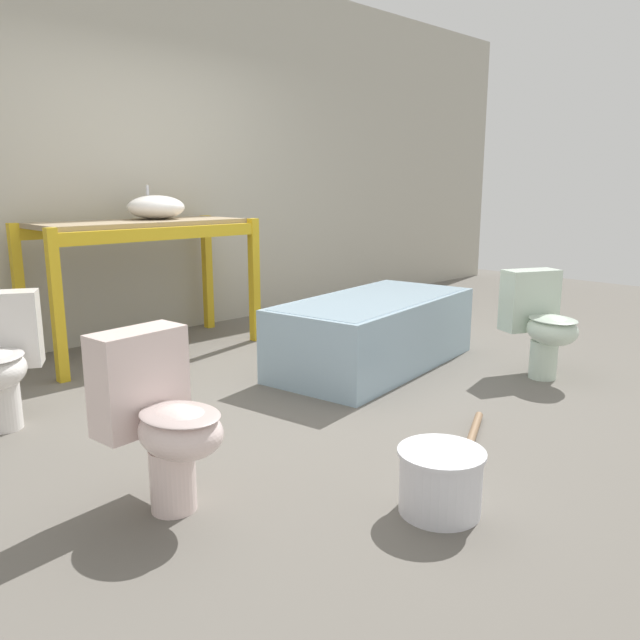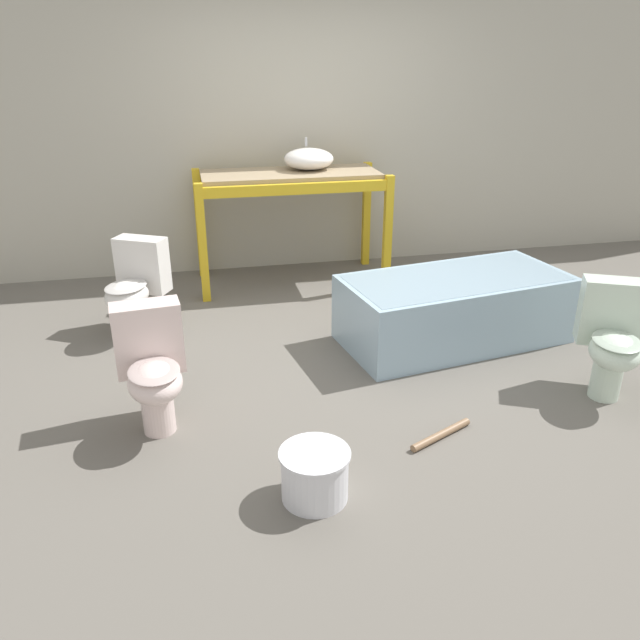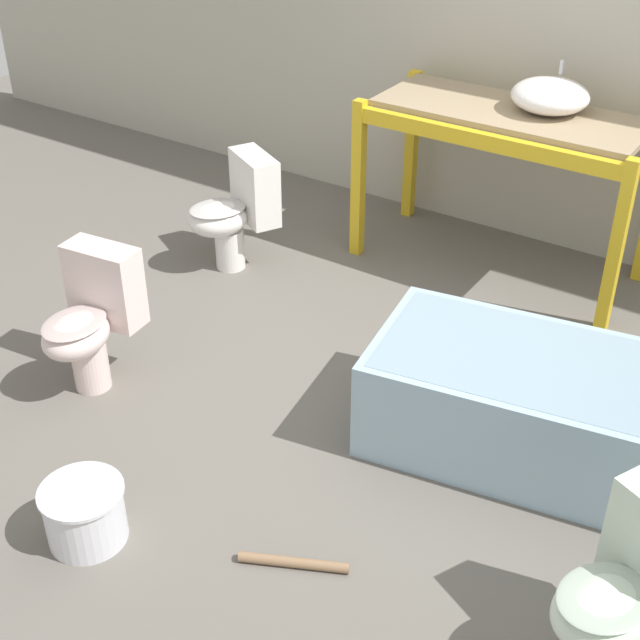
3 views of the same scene
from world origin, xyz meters
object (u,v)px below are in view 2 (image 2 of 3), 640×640
at_px(sink_basin, 309,159).
at_px(toilet_near, 612,337).
at_px(bathtub_main, 455,304).
at_px(toilet_far, 152,365).
at_px(toilet_extra, 135,284).
at_px(bucket_white, 315,474).

relative_size(sink_basin, toilet_near, 0.62).
relative_size(bathtub_main, toilet_near, 2.45).
bearing_deg(toilet_near, toilet_far, -158.80).
xyz_separation_m(toilet_extra, bucket_white, (0.93, -2.21, -0.25)).
relative_size(sink_basin, bathtub_main, 0.25).
height_order(sink_basin, toilet_near, sink_basin).
relative_size(toilet_far, bucket_white, 2.05).
bearing_deg(toilet_near, bathtub_main, 148.92).
xyz_separation_m(sink_basin, toilet_near, (1.41, -2.58, -0.73)).
relative_size(bathtub_main, toilet_extra, 2.45).
height_order(toilet_near, bucket_white, toilet_near).
xyz_separation_m(toilet_far, toilet_extra, (-0.17, 1.38, 0.00)).
bearing_deg(toilet_near, sink_basin, 144.04).
xyz_separation_m(sink_basin, bucket_white, (-0.61, -3.20, -0.98)).
bearing_deg(toilet_far, bucket_white, -53.65).
xyz_separation_m(bathtub_main, bucket_white, (-1.39, -1.56, -0.15)).
bearing_deg(sink_basin, toilet_extra, -147.37).
height_order(toilet_far, bucket_white, toilet_far).
xyz_separation_m(toilet_near, toilet_extra, (-2.95, 1.59, 0.00)).
bearing_deg(toilet_extra, bucket_white, -39.08).
height_order(toilet_near, toilet_extra, same).
bearing_deg(sink_basin, toilet_far, -120.12).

